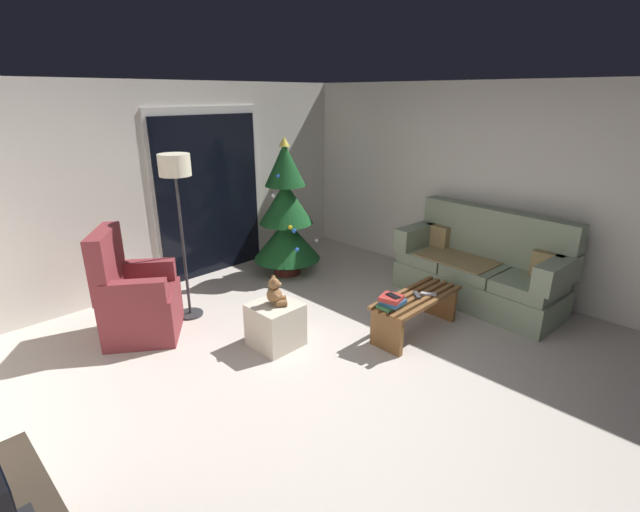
{
  "coord_description": "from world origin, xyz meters",
  "views": [
    {
      "loc": [
        -2.55,
        -2.25,
        2.35
      ],
      "look_at": [
        0.4,
        0.7,
        0.85
      ],
      "focal_mm": 25.47,
      "sensor_mm": 36.0,
      "label": 1
    }
  ],
  "objects": [
    {
      "name": "ground_plane",
      "position": [
        0.0,
        0.0,
        0.0
      ],
      "size": [
        7.0,
        7.0,
        0.0
      ],
      "primitive_type": "plane",
      "color": "#BCB2A8"
    },
    {
      "name": "wall_back",
      "position": [
        0.0,
        3.06,
        1.25
      ],
      "size": [
        5.72,
        0.12,
        2.5
      ],
      "primitive_type": "cube",
      "color": "silver",
      "rests_on": "ground"
    },
    {
      "name": "wall_right",
      "position": [
        2.86,
        0.0,
        1.25
      ],
      "size": [
        0.12,
        6.0,
        2.5
      ],
      "primitive_type": "cube",
      "color": "silver",
      "rests_on": "ground"
    },
    {
      "name": "patio_door_frame",
      "position": [
        0.61,
        2.99,
        1.1
      ],
      "size": [
        1.6,
        0.02,
        2.2
      ],
      "primitive_type": "cube",
      "color": "silver",
      "rests_on": "ground"
    },
    {
      "name": "patio_door_glass",
      "position": [
        0.61,
        2.97,
        1.05
      ],
      "size": [
        1.5,
        0.02,
        2.1
      ],
      "primitive_type": "cube",
      "color": "black",
      "rests_on": "ground"
    },
    {
      "name": "couch",
      "position": [
        2.32,
        -0.07,
        0.4
      ],
      "size": [
        0.91,
        1.99,
        1.08
      ],
      "color": "gray",
      "rests_on": "ground"
    },
    {
      "name": "coffee_table",
      "position": [
        1.11,
        0.02,
        0.28
      ],
      "size": [
        1.1,
        0.4,
        0.42
      ],
      "color": "brown",
      "rests_on": "ground"
    },
    {
      "name": "remote_silver",
      "position": [
        1.2,
        -0.06,
        0.43
      ],
      "size": [
        0.12,
        0.15,
        0.02
      ],
      "primitive_type": "cube",
      "rotation": [
        0.0,
        0.0,
        3.73
      ],
      "color": "#ADADB2",
      "rests_on": "coffee_table"
    },
    {
      "name": "remote_graphite",
      "position": [
        1.1,
        0.01,
        0.43
      ],
      "size": [
        0.14,
        0.15,
        0.02
      ],
      "primitive_type": "cube",
      "rotation": [
        0.0,
        0.0,
        5.56
      ],
      "color": "#333338",
      "rests_on": "coffee_table"
    },
    {
      "name": "book_stack",
      "position": [
        0.72,
        0.05,
        0.47
      ],
      "size": [
        0.26,
        0.23,
        0.11
      ],
      "color": "#337042",
      "rests_on": "coffee_table"
    },
    {
      "name": "cell_phone",
      "position": [
        0.72,
        0.04,
        0.53
      ],
      "size": [
        0.09,
        0.15,
        0.01
      ],
      "primitive_type": "cube",
      "rotation": [
        0.0,
        0.0,
        -0.17
      ],
      "color": "black",
      "rests_on": "book_stack"
    },
    {
      "name": "christmas_tree",
      "position": [
        1.26,
        2.2,
        0.82
      ],
      "size": [
        0.9,
        0.9,
        1.84
      ],
      "color": "#4C1E19",
      "rests_on": "ground"
    },
    {
      "name": "armchair",
      "position": [
        -0.94,
        1.98,
        0.4
      ],
      "size": [
        0.96,
        0.96,
        1.13
      ],
      "color": "maroon",
      "rests_on": "ground"
    },
    {
      "name": "floor_lamp",
      "position": [
        -0.34,
        2.02,
        1.51
      ],
      "size": [
        0.32,
        0.32,
        1.78
      ],
      "color": "#2D2D30",
      "rests_on": "ground"
    },
    {
      "name": "ottoman",
      "position": [
        -0.07,
        0.85,
        0.22
      ],
      "size": [
        0.44,
        0.44,
        0.44
      ],
      "primitive_type": "cube",
      "color": "beige",
      "rests_on": "ground"
    },
    {
      "name": "teddy_bear_chestnut",
      "position": [
        -0.06,
        0.84,
        0.56
      ],
      "size": [
        0.22,
        0.21,
        0.29
      ],
      "color": "brown",
      "rests_on": "ottoman"
    }
  ]
}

